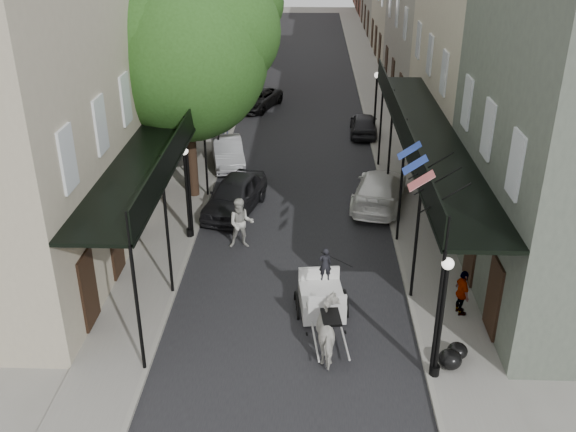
# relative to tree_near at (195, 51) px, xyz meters

# --- Properties ---
(ground) EXTENTS (140.00, 140.00, 0.00)m
(ground) POSITION_rel_tree_near_xyz_m (4.20, -10.18, -6.49)
(ground) COLOR gray
(ground) RESTS_ON ground
(road) EXTENTS (8.00, 90.00, 0.01)m
(road) POSITION_rel_tree_near_xyz_m (4.20, 9.82, -6.48)
(road) COLOR black
(road) RESTS_ON ground
(sidewalk_left) EXTENTS (2.20, 90.00, 0.12)m
(sidewalk_left) POSITION_rel_tree_near_xyz_m (-0.80, 9.82, -6.43)
(sidewalk_left) COLOR gray
(sidewalk_left) RESTS_ON ground
(sidewalk_right) EXTENTS (2.20, 90.00, 0.12)m
(sidewalk_right) POSITION_rel_tree_near_xyz_m (9.20, 9.82, -6.43)
(sidewalk_right) COLOR gray
(sidewalk_right) RESTS_ON ground
(building_row_left) EXTENTS (5.00, 80.00, 10.50)m
(building_row_left) POSITION_rel_tree_near_xyz_m (-4.40, 19.82, -1.24)
(building_row_left) COLOR #ACA189
(building_row_left) RESTS_ON ground
(building_row_right) EXTENTS (5.00, 80.00, 10.50)m
(building_row_right) POSITION_rel_tree_near_xyz_m (12.80, 19.82, -1.24)
(building_row_right) COLOR gray
(building_row_right) RESTS_ON ground
(gallery_left) EXTENTS (2.20, 18.05, 4.88)m
(gallery_left) POSITION_rel_tree_near_xyz_m (-0.59, -3.20, -2.44)
(gallery_left) COLOR black
(gallery_left) RESTS_ON sidewalk_left
(gallery_right) EXTENTS (2.20, 18.05, 4.88)m
(gallery_right) POSITION_rel_tree_near_xyz_m (8.99, -3.20, -2.44)
(gallery_right) COLOR black
(gallery_right) RESTS_ON sidewalk_right
(tree_near) EXTENTS (7.31, 6.80, 9.63)m
(tree_near) POSITION_rel_tree_near_xyz_m (0.00, 0.00, 0.00)
(tree_near) COLOR #382619
(tree_near) RESTS_ON sidewalk_left
(tree_far) EXTENTS (6.45, 6.00, 8.61)m
(tree_far) POSITION_rel_tree_near_xyz_m (-0.05, 14.00, -0.65)
(tree_far) COLOR #382619
(tree_far) RESTS_ON sidewalk_left
(lamppost_right_near) EXTENTS (0.32, 0.32, 3.71)m
(lamppost_right_near) POSITION_rel_tree_near_xyz_m (8.30, -12.18, -4.44)
(lamppost_right_near) COLOR black
(lamppost_right_near) RESTS_ON sidewalk_right
(lamppost_left) EXTENTS (0.32, 0.32, 3.71)m
(lamppost_left) POSITION_rel_tree_near_xyz_m (0.10, -4.18, -4.44)
(lamppost_left) COLOR black
(lamppost_left) RESTS_ON sidewalk_left
(lamppost_right_far) EXTENTS (0.32, 0.32, 3.71)m
(lamppost_right_far) POSITION_rel_tree_near_xyz_m (8.30, 7.82, -4.44)
(lamppost_right_far) COLOR black
(lamppost_right_far) RESTS_ON sidewalk_right
(horse) EXTENTS (1.06, 1.96, 1.59)m
(horse) POSITION_rel_tree_near_xyz_m (5.45, -11.18, -5.69)
(horse) COLOR silver
(horse) RESTS_ON ground
(carriage) EXTENTS (1.79, 2.48, 2.66)m
(carriage) POSITION_rel_tree_near_xyz_m (5.17, -8.72, -5.46)
(carriage) COLOR black
(carriage) RESTS_ON ground
(pedestrian_walking) EXTENTS (1.06, 0.87, 2.01)m
(pedestrian_walking) POSITION_rel_tree_near_xyz_m (2.20, -4.79, -5.48)
(pedestrian_walking) COLOR #B6B5AC
(pedestrian_walking) RESTS_ON ground
(pedestrian_sidewalk_left) EXTENTS (1.44, 1.29, 1.94)m
(pedestrian_sidewalk_left) POSITION_rel_tree_near_xyz_m (-0.00, 7.68, -5.40)
(pedestrian_sidewalk_left) COLOR gray
(pedestrian_sidewalk_left) RESTS_ON sidewalk_left
(pedestrian_sidewalk_right) EXTENTS (0.52, 0.95, 1.54)m
(pedestrian_sidewalk_right) POSITION_rel_tree_near_xyz_m (9.61, -9.17, -5.60)
(pedestrian_sidewalk_right) COLOR gray
(pedestrian_sidewalk_right) RESTS_ON sidewalk_right
(car_left_near) EXTENTS (2.81, 4.78, 1.53)m
(car_left_near) POSITION_rel_tree_near_xyz_m (1.60, -1.61, -5.72)
(car_left_near) COLOR black
(car_left_near) RESTS_ON ground
(car_left_mid) EXTENTS (2.24, 4.30, 1.35)m
(car_left_mid) POSITION_rel_tree_near_xyz_m (0.63, 3.82, -5.81)
(car_left_mid) COLOR #AAAAB0
(car_left_mid) RESTS_ON ground
(car_left_far) EXTENTS (3.49, 4.95, 1.25)m
(car_left_far) POSITION_rel_tree_near_xyz_m (1.29, 13.82, -5.86)
(car_left_far) COLOR black
(car_left_far) RESTS_ON ground
(car_right_near) EXTENTS (3.04, 5.24, 1.43)m
(car_right_near) POSITION_rel_tree_near_xyz_m (7.80, -0.69, -5.78)
(car_right_near) COLOR white
(car_right_near) RESTS_ON ground
(car_right_far) EXTENTS (1.65, 3.78, 1.27)m
(car_right_far) POSITION_rel_tree_near_xyz_m (7.80, 8.82, -5.86)
(car_right_far) COLOR black
(car_right_far) RESTS_ON ground
(trash_bags) EXTENTS (0.93, 1.08, 0.57)m
(trash_bags) POSITION_rel_tree_near_xyz_m (8.89, -11.69, -6.10)
(trash_bags) COLOR black
(trash_bags) RESTS_ON sidewalk_right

